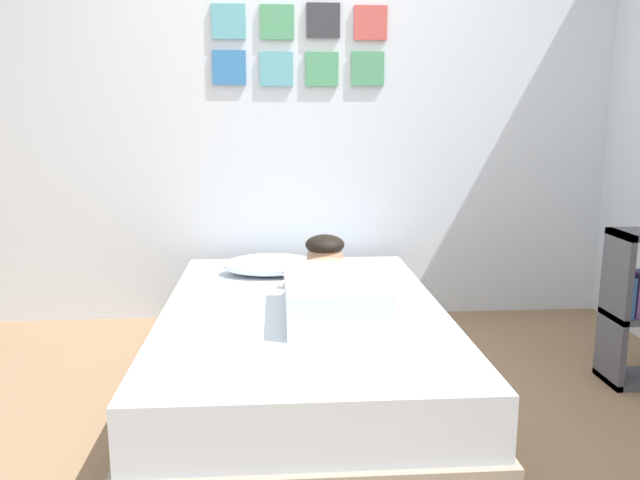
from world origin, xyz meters
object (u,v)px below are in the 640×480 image
person_lying (331,285)px  cell_phone (326,307)px  bed (303,349)px  coffee_cup (330,277)px  pillow (270,265)px

person_lying → cell_phone: person_lying is taller
bed → cell_phone: (0.11, -0.03, 0.21)m
bed → cell_phone: 0.24m
person_lying → coffee_cup: (0.03, 0.41, -0.07)m
pillow → person_lying: person_lying is taller
person_lying → pillow: bearing=114.1°
person_lying → cell_phone: (-0.02, -0.00, -0.10)m
person_lying → coffee_cup: 0.42m
coffee_cup → person_lying: bearing=-94.4°
coffee_cup → bed: bearing=-112.2°
bed → cell_phone: cell_phone is taller
bed → person_lying: bearing=-10.4°
bed → coffee_cup: size_ratio=16.49×
bed → pillow: 0.68m
cell_phone → pillow: bearing=112.5°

